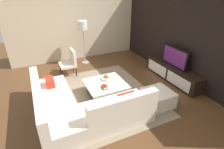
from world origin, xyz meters
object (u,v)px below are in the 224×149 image
object	(u,v)px
television	(175,57)
media_console	(172,73)
ottoman	(158,98)
floor_lamp	(83,28)
fruit_bowl	(106,78)
sectional_couch	(78,108)
coffee_table	(106,89)
book_stack	(105,87)
accent_chair_near	(70,61)

from	to	relation	value
television	media_console	bearing A→B (deg)	-90.00
ottoman	media_console	bearing A→B (deg)	125.19
floor_lamp	fruit_bowl	xyz separation A→B (m)	(2.26, -0.06, -0.95)
television	floor_lamp	size ratio (longest dim) A/B	0.63
television	ottoman	distance (m)	1.65
sectional_couch	coffee_table	bearing A→B (deg)	123.28
media_console	television	bearing A→B (deg)	90.00
book_stack	fruit_bowl	bearing A→B (deg)	151.73
television	accent_chair_near	distance (m)	3.40
media_console	ottoman	distance (m)	1.54
sectional_couch	fruit_bowl	size ratio (longest dim) A/B	8.64
floor_lamp	book_stack	xyz separation A→B (m)	(2.67, -0.28, -0.97)
media_console	fruit_bowl	world-z (taller)	fruit_bowl
floor_lamp	book_stack	bearing A→B (deg)	-6.00
media_console	television	size ratio (longest dim) A/B	2.10
book_stack	media_console	bearing A→B (deg)	92.96
sectional_couch	floor_lamp	bearing A→B (deg)	160.04
television	floor_lamp	world-z (taller)	floor_lamp
coffee_table	ottoman	size ratio (longest dim) A/B	1.53
media_console	accent_chair_near	size ratio (longest dim) A/B	2.49
television	coffee_table	size ratio (longest dim) A/B	0.96
media_console	book_stack	xyz separation A→B (m)	(0.12, -2.41, 0.16)
media_console	television	distance (m)	0.56
sectional_couch	media_console	bearing A→B (deg)	99.17
floor_lamp	book_stack	world-z (taller)	floor_lamp
media_console	book_stack	distance (m)	2.42
television	ottoman	bearing A→B (deg)	-54.82
media_console	ottoman	size ratio (longest dim) A/B	3.09
sectional_couch	coffee_table	size ratio (longest dim) A/B	2.26
sectional_couch	ottoman	bearing A→B (deg)	79.67
coffee_table	fruit_bowl	bearing A→B (deg)	150.98
sectional_couch	book_stack	world-z (taller)	sectional_couch
television	accent_chair_near	world-z (taller)	television
sectional_couch	coffee_table	xyz separation A→B (m)	(-0.62, 0.95, -0.09)
coffee_table	fruit_bowl	distance (m)	0.31
ottoman	book_stack	bearing A→B (deg)	-123.38
television	sectional_couch	world-z (taller)	television
book_stack	ottoman	bearing A→B (deg)	56.62
coffee_table	television	bearing A→B (deg)	87.51
media_console	coffee_table	size ratio (longest dim) A/B	2.02
coffee_table	accent_chair_near	distance (m)	1.81
sectional_couch	floor_lamp	size ratio (longest dim) A/B	1.48
accent_chair_near	fruit_bowl	size ratio (longest dim) A/B	3.11
floor_lamp	ottoman	xyz separation A→B (m)	(3.43, 0.88, -1.18)
accent_chair_near	floor_lamp	size ratio (longest dim) A/B	0.53
coffee_table	accent_chair_near	size ratio (longest dim) A/B	1.23
ottoman	coffee_table	bearing A→B (deg)	-133.54
media_console	coffee_table	world-z (taller)	media_console
ottoman	fruit_bowl	bearing A→B (deg)	-141.16
media_console	sectional_couch	xyz separation A→B (m)	(0.52, -3.25, 0.04)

